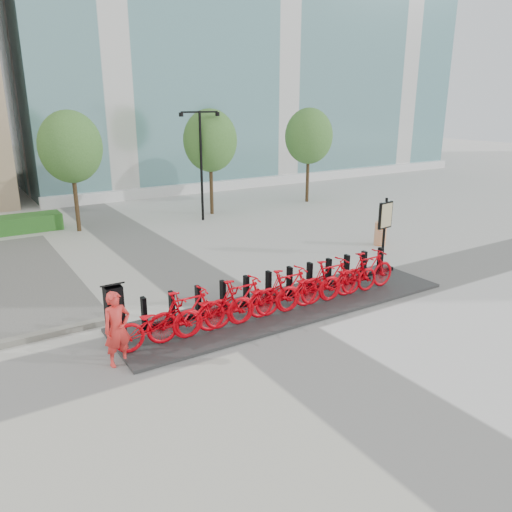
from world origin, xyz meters
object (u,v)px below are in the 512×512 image
bike_0 (158,323)px  worker_red (117,329)px  map_sign (385,218)px  kiosk (115,313)px  construction_barrel (380,234)px

bike_0 → worker_red: 1.04m
map_sign → kiosk: bearing=-178.6°
bike_0 → map_sign: map_sign is taller
bike_0 → map_sign: 9.99m
worker_red → construction_barrel: size_ratio=1.83×
kiosk → map_sign: (10.43, 1.79, 0.61)m
worker_red → construction_barrel: bearing=9.3°
bike_0 → construction_barrel: size_ratio=2.27×
map_sign → bike_0: bearing=-174.2°
construction_barrel → map_sign: bearing=-131.2°
bike_0 → kiosk: kiosk is taller
worker_red → map_sign: map_sign is taller
worker_red → bike_0: bearing=5.7°
worker_red → map_sign: bearing=5.6°
construction_barrel → kiosk: bearing=-166.0°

